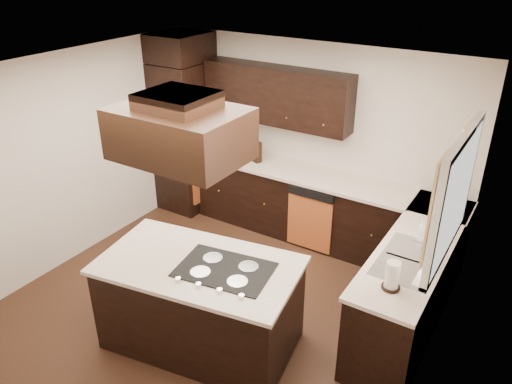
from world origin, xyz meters
TOP-DOWN VIEW (x-y plane):
  - floor at (0.00, 0.00)m, footprint 4.20×4.20m
  - ceiling at (0.00, 0.00)m, footprint 4.20×4.20m
  - wall_back at (0.00, 2.11)m, footprint 4.20×0.02m
  - wall_front at (0.00, -2.11)m, footprint 4.20×0.02m
  - wall_left at (-2.11, 0.00)m, footprint 0.02×4.20m
  - wall_right at (2.11, 0.00)m, footprint 0.02×4.20m
  - oven_column at (-1.78, 1.71)m, footprint 0.65×0.75m
  - wall_oven_face at (-1.43, 1.71)m, footprint 0.05×0.62m
  - base_cabinets_back at (0.03, 1.80)m, footprint 2.93×0.60m
  - base_cabinets_right at (1.80, 0.90)m, footprint 0.60×2.40m
  - countertop_back at (0.03, 1.79)m, footprint 2.93×0.63m
  - countertop_right at (1.79, 0.90)m, footprint 0.63×2.40m
  - upper_cabinets at (-0.43, 1.93)m, footprint 2.00×0.34m
  - dishwasher_front at (0.33, 1.50)m, footprint 0.60×0.05m
  - window_frame at (2.07, 0.55)m, footprint 0.06×1.32m
  - window_pane at (2.10, 0.55)m, footprint 0.00×1.20m
  - curtain_left at (2.01, 0.13)m, footprint 0.02×0.34m
  - curtain_right at (2.01, 0.97)m, footprint 0.02×0.34m
  - sink_rim at (1.80, 0.55)m, footprint 0.52×0.84m
  - island at (0.18, -0.52)m, footprint 1.90×1.24m
  - island_top at (0.18, -0.52)m, footprint 1.97×1.31m
  - cooktop at (0.45, -0.48)m, footprint 0.91×0.68m
  - range_hood at (0.10, -0.55)m, footprint 1.05×0.72m
  - hood_duct at (0.10, -0.55)m, footprint 0.55×0.50m
  - blender_base at (-0.87, 1.80)m, footprint 0.15×0.15m
  - blender_pitcher at (-0.87, 1.80)m, footprint 0.13×0.13m
  - spice_rack at (-0.72, 1.80)m, footprint 0.35×0.19m
  - mixing_bowl at (-0.99, 1.75)m, footprint 0.35×0.35m
  - soap_bottle at (1.76, 1.06)m, footprint 0.09×0.09m
  - paper_towel at (1.79, 0.05)m, footprint 0.14×0.14m

SIDE VIEW (x-z plane):
  - floor at x=0.00m, z-range -0.02..0.00m
  - dishwasher_front at x=0.33m, z-range 0.04..0.76m
  - base_cabinets_back at x=0.03m, z-range 0.00..0.88m
  - base_cabinets_right at x=1.80m, z-range 0.00..0.88m
  - island at x=0.18m, z-range 0.00..0.88m
  - countertop_back at x=0.03m, z-range 0.88..0.92m
  - countertop_right at x=1.79m, z-range 0.88..0.92m
  - island_top at x=0.18m, z-range 0.88..0.92m
  - sink_rim at x=1.80m, z-range 0.92..0.93m
  - cooktop at x=0.45m, z-range 0.92..0.93m
  - mixing_bowl at x=-0.99m, z-range 0.92..0.98m
  - blender_base at x=-0.87m, z-range 0.92..1.02m
  - soap_bottle at x=1.76m, z-range 0.92..1.08m
  - paper_towel at x=1.79m, z-range 0.92..1.18m
  - oven_column at x=-1.78m, z-range 0.00..2.12m
  - spice_rack at x=-0.72m, z-range 0.92..1.20m
  - wall_oven_face at x=-1.43m, z-range 0.73..1.51m
  - blender_pitcher at x=-0.87m, z-range 1.02..1.28m
  - wall_back at x=0.00m, z-range 0.00..2.50m
  - wall_front at x=0.00m, z-range 0.00..2.50m
  - wall_left at x=-2.11m, z-range 0.00..2.50m
  - wall_right at x=2.11m, z-range 0.00..2.50m
  - window_frame at x=2.07m, z-range 1.09..2.21m
  - window_pane at x=2.10m, z-range 1.15..2.15m
  - curtain_left at x=2.01m, z-range 1.25..2.15m
  - curtain_right at x=2.01m, z-range 1.25..2.15m
  - upper_cabinets at x=-0.43m, z-range 1.45..2.17m
  - range_hood at x=0.10m, z-range 1.95..2.37m
  - hood_duct at x=0.10m, z-range 2.37..2.50m
  - ceiling at x=0.00m, z-range 2.50..2.52m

